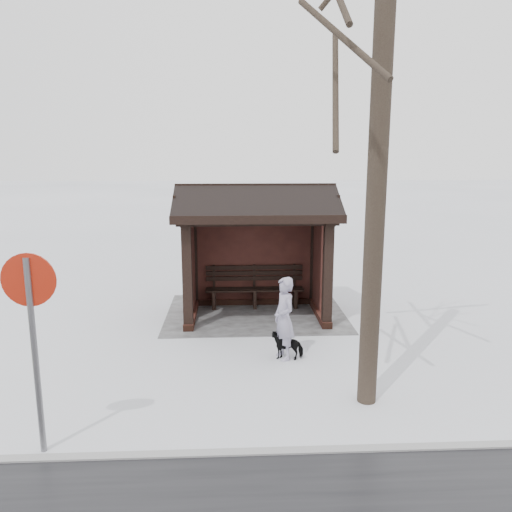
{
  "coord_description": "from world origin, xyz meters",
  "views": [
    {
      "loc": [
        0.56,
        11.2,
        3.75
      ],
      "look_at": [
        0.04,
        0.8,
        1.6
      ],
      "focal_mm": 35.0,
      "sensor_mm": 36.0,
      "label": 1
    }
  ],
  "objects": [
    {
      "name": "trampled_patch",
      "position": [
        0.0,
        -0.2,
        0.01
      ],
      "size": [
        4.2,
        3.2,
        0.02
      ],
      "primitive_type": "cube",
      "color": "gray",
      "rests_on": "ground"
    },
    {
      "name": "pedestrian",
      "position": [
        -0.4,
        2.5,
        0.77
      ],
      "size": [
        0.53,
        0.65,
        1.55
      ],
      "primitive_type": "imported",
      "rotation": [
        0.0,
        0.0,
        1.88
      ],
      "color": "#958FA8",
      "rests_on": "ground"
    },
    {
      "name": "ground",
      "position": [
        0.0,
        0.0,
        0.0
      ],
      "size": [
        120.0,
        120.0,
        0.0
      ],
      "primitive_type": "plane",
      "color": "silver",
      "rests_on": "ground"
    },
    {
      "name": "dog",
      "position": [
        -0.46,
        2.49,
        0.25
      ],
      "size": [
        0.62,
        0.35,
        0.5
      ],
      "primitive_type": "imported",
      "rotation": [
        0.0,
        0.0,
        1.43
      ],
      "color": "black",
      "rests_on": "ground"
    },
    {
      "name": "kerb",
      "position": [
        0.0,
        5.5,
        0.01
      ],
      "size": [
        120.0,
        0.15,
        0.06
      ],
      "primitive_type": "cube",
      "color": "gray",
      "rests_on": "ground"
    },
    {
      "name": "bus_shelter",
      "position": [
        0.0,
        -0.16,
        2.17
      ],
      "size": [
        3.6,
        2.4,
        3.09
      ],
      "color": "#391E15",
      "rests_on": "ground"
    },
    {
      "name": "road_sign",
      "position": [
        2.99,
        5.28,
        1.84
      ],
      "size": [
        0.66,
        0.1,
        2.59
      ],
      "rotation": [
        0.0,
        0.0,
        -0.02
      ],
      "color": "slate",
      "rests_on": "ground"
    }
  ]
}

